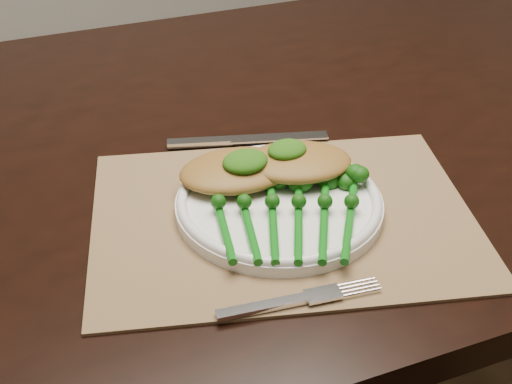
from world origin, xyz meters
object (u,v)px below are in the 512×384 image
dinner_plate (279,202)px  placemat (283,217)px  dining_table (265,319)px  chicken_fillet_left (237,170)px  broccolini_bundle (286,220)px

dinner_plate → placemat: bearing=-95.8°
dining_table → placemat: size_ratio=3.91×
dining_table → chicken_fillet_left: bearing=-124.8°
dining_table → broccolini_bundle: size_ratio=7.14×
broccolini_bundle → placemat: bearing=92.6°
dining_table → dinner_plate: dinner_plate is taller
dinner_plate → broccolini_bundle: (-0.02, -0.04, 0.01)m
placemat → dinner_plate: size_ratio=1.81×
dining_table → chicken_fillet_left: size_ratio=12.24×
dining_table → dinner_plate: 0.44m
placemat → dinner_plate: (0.00, 0.01, 0.01)m
dining_table → placemat: placemat is taller
chicken_fillet_left → placemat: bearing=-61.3°
broccolini_bundle → chicken_fillet_left: bearing=122.4°
chicken_fillet_left → dining_table: bearing=60.1°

